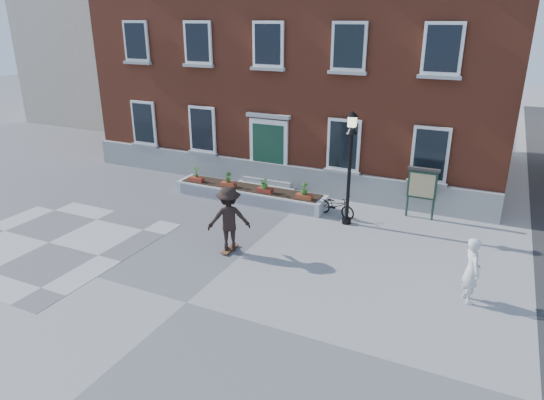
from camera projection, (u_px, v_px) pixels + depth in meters
The scene contains 10 objects.
ground at pixel (186, 303), 12.26m from camera, with size 100.00×100.00×0.00m, color gray.
checker_patch at pixel (49, 243), 15.52m from camera, with size 6.00×6.00×0.01m, color #5C5B5E.
distant_building at pixel (133, 21), 34.09m from camera, with size 10.00×12.00×13.00m, color #BCAF97.
bicycle at pixel (336, 206), 17.46m from camera, with size 0.54×1.55×0.81m, color black.
bystander at pixel (471, 270), 12.05m from camera, with size 0.63×0.42×1.74m, color silver.
brick_building at pixel (315, 28), 22.64m from camera, with size 18.40×10.85×12.60m.
planter_assembly at pixel (250, 193), 19.01m from camera, with size 6.20×1.12×1.15m.
lamp_post at pixel (350, 153), 16.09m from camera, with size 0.40×0.40×3.93m.
notice_board at pixel (422, 185), 17.00m from camera, with size 1.10×0.16×1.87m.
skateboarder at pixel (229, 219), 14.61m from camera, with size 1.50×1.33×2.09m.
Camera 1 is at (6.50, -8.59, 6.77)m, focal length 32.00 mm.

